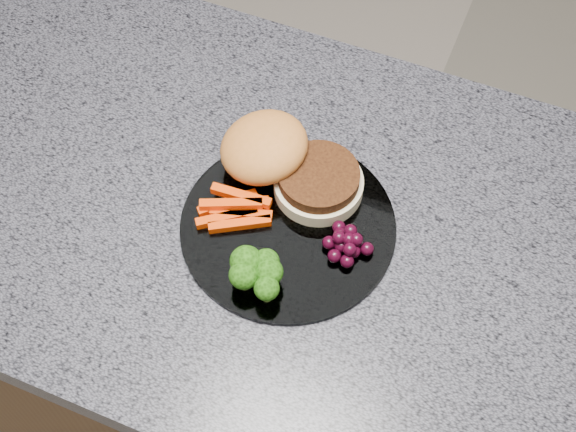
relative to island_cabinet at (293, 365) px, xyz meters
The scene contains 7 objects.
island_cabinet is the anchor object (origin of this frame).
countertop 0.45m from the island_cabinet, ahead, with size 1.20×0.60×0.04m, color #565561.
plate 0.47m from the island_cabinet, 109.34° to the right, with size 0.26×0.26×0.01m, color white.
burger 0.51m from the island_cabinet, 124.22° to the left, with size 0.20×0.13×0.06m.
carrot_sticks 0.49m from the island_cabinet, 164.58° to the right, with size 0.09×0.08×0.02m.
broccoli 0.51m from the island_cabinet, 95.03° to the right, with size 0.07×0.06×0.04m.
grape_bunch 0.49m from the island_cabinet, 12.00° to the right, with size 0.06×0.06×0.03m.
Camera 1 is at (0.19, -0.47, 1.73)m, focal length 50.00 mm.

